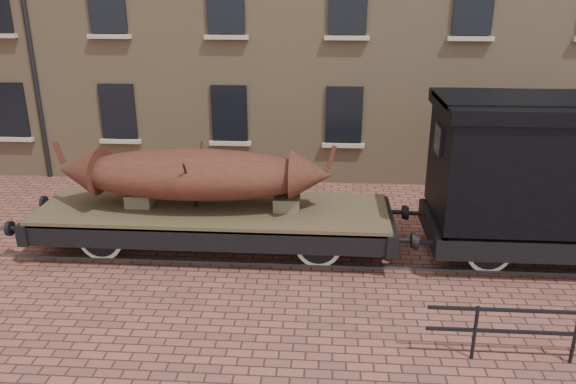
{
  "coord_description": "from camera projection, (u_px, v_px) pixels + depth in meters",
  "views": [
    {
      "loc": [
        0.49,
        -11.84,
        5.86
      ],
      "look_at": [
        -0.38,
        0.5,
        1.3
      ],
      "focal_mm": 35.0,
      "sensor_mm": 36.0,
      "label": 1
    }
  ],
  "objects": [
    {
      "name": "flatcar_wagon",
      "position": [
        214.0,
        216.0,
        12.99
      ],
      "size": [
        9.03,
        2.45,
        1.36
      ],
      "color": "brown",
      "rests_on": "ground"
    },
    {
      "name": "rail_track",
      "position": [
        303.0,
        251.0,
        13.13
      ],
      "size": [
        30.0,
        1.52,
        0.06
      ],
      "color": "#59595E",
      "rests_on": "ground"
    },
    {
      "name": "iron_boat",
      "position": [
        195.0,
        174.0,
        12.66
      ],
      "size": [
        6.37,
        1.86,
        1.53
      ],
      "color": "maroon",
      "rests_on": "flatcar_wagon"
    },
    {
      "name": "ground",
      "position": [
        303.0,
        252.0,
        13.14
      ],
      "size": [
        90.0,
        90.0,
        0.0
      ],
      "primitive_type": "plane",
      "color": "brown"
    }
  ]
}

